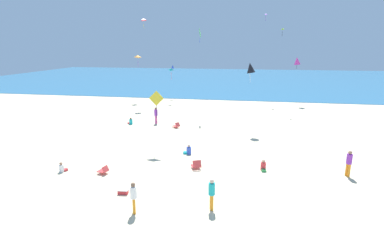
{
  "coord_description": "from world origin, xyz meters",
  "views": [
    {
      "loc": [
        3.48,
        -14.53,
        7.8
      ],
      "look_at": [
        0.0,
        6.08,
        2.8
      ],
      "focal_mm": 26.93,
      "sensor_mm": 36.0,
      "label": 1
    }
  ],
  "objects_px": {
    "person_7": "(188,150)",
    "kite_black": "(250,68)",
    "kite_purple": "(266,14)",
    "person_4": "(131,122)",
    "kite_magenta": "(297,61)",
    "kite_green": "(200,33)",
    "beach_chair_far_right": "(177,125)",
    "cooler_box": "(123,192)",
    "kite_blue": "(173,67)",
    "beach_chair_mid_beach": "(104,170)",
    "person_1": "(263,166)",
    "person_0": "(212,192)",
    "person_6": "(349,162)",
    "kite_teal": "(171,69)",
    "person_5": "(156,114)",
    "beach_chair_near_camera": "(196,165)",
    "kite_orange": "(138,56)",
    "person_2": "(134,196)",
    "person_3": "(62,168)",
    "kite_red": "(143,19)",
    "kite_lime": "(282,29)",
    "kite_yellow": "(156,99)"
  },
  "relations": [
    {
      "from": "person_0",
      "to": "person_6",
      "type": "xyz_separation_m",
      "value": [
        7.88,
        5.09,
        0.03
      ]
    },
    {
      "from": "person_2",
      "to": "person_4",
      "type": "relative_size",
      "value": 2.27
    },
    {
      "from": "beach_chair_mid_beach",
      "to": "person_2",
      "type": "relative_size",
      "value": 0.45
    },
    {
      "from": "beach_chair_near_camera",
      "to": "person_5",
      "type": "xyz_separation_m",
      "value": [
        -5.83,
        10.53,
        0.71
      ]
    },
    {
      "from": "kite_purple",
      "to": "person_4",
      "type": "bearing_deg",
      "value": -130.62
    },
    {
      "from": "person_5",
      "to": "kite_teal",
      "type": "height_order",
      "value": "kite_teal"
    },
    {
      "from": "beach_chair_far_right",
      "to": "kite_green",
      "type": "xyz_separation_m",
      "value": [
        1.45,
        5.73,
        8.96
      ]
    },
    {
      "from": "beach_chair_mid_beach",
      "to": "person_0",
      "type": "height_order",
      "value": "person_0"
    },
    {
      "from": "beach_chair_far_right",
      "to": "cooler_box",
      "type": "bearing_deg",
      "value": 123.54
    },
    {
      "from": "kite_purple",
      "to": "kite_green",
      "type": "bearing_deg",
      "value": -124.34
    },
    {
      "from": "person_0",
      "to": "person_5",
      "type": "bearing_deg",
      "value": 95.83
    },
    {
      "from": "person_1",
      "to": "beach_chair_mid_beach",
      "type": "bearing_deg",
      "value": -82.2
    },
    {
      "from": "kite_red",
      "to": "person_6",
      "type": "bearing_deg",
      "value": -46.0
    },
    {
      "from": "person_2",
      "to": "kite_red",
      "type": "xyz_separation_m",
      "value": [
        -8.11,
        26.32,
        10.32
      ]
    },
    {
      "from": "beach_chair_near_camera",
      "to": "kite_blue",
      "type": "height_order",
      "value": "kite_blue"
    },
    {
      "from": "person_4",
      "to": "kite_orange",
      "type": "relative_size",
      "value": 0.4
    },
    {
      "from": "person_0",
      "to": "kite_purple",
      "type": "bearing_deg",
      "value": 62.19
    },
    {
      "from": "beach_chair_mid_beach",
      "to": "person_0",
      "type": "bearing_deg",
      "value": 170.51
    },
    {
      "from": "beach_chair_near_camera",
      "to": "kite_purple",
      "type": "bearing_deg",
      "value": -37.43
    },
    {
      "from": "person_1",
      "to": "person_2",
      "type": "xyz_separation_m",
      "value": [
        -6.46,
        -6.08,
        0.65
      ]
    },
    {
      "from": "kite_purple",
      "to": "kite_lime",
      "type": "height_order",
      "value": "kite_purple"
    },
    {
      "from": "cooler_box",
      "to": "person_0",
      "type": "bearing_deg",
      "value": -8.5
    },
    {
      "from": "person_4",
      "to": "kite_yellow",
      "type": "relative_size",
      "value": 0.34
    },
    {
      "from": "kite_green",
      "to": "kite_blue",
      "type": "height_order",
      "value": "kite_green"
    },
    {
      "from": "person_2",
      "to": "person_4",
      "type": "height_order",
      "value": "person_2"
    },
    {
      "from": "person_1",
      "to": "kite_black",
      "type": "relative_size",
      "value": 0.38
    },
    {
      "from": "kite_blue",
      "to": "beach_chair_mid_beach",
      "type": "bearing_deg",
      "value": -85.76
    },
    {
      "from": "person_5",
      "to": "kite_purple",
      "type": "distance_m",
      "value": 22.56
    },
    {
      "from": "person_4",
      "to": "person_6",
      "type": "bearing_deg",
      "value": 179.24
    },
    {
      "from": "cooler_box",
      "to": "kite_teal",
      "type": "relative_size",
      "value": 0.35
    },
    {
      "from": "person_0",
      "to": "kite_black",
      "type": "height_order",
      "value": "kite_black"
    },
    {
      "from": "person_3",
      "to": "kite_teal",
      "type": "height_order",
      "value": "kite_teal"
    },
    {
      "from": "kite_lime",
      "to": "person_6",
      "type": "bearing_deg",
      "value": -84.14
    },
    {
      "from": "kite_black",
      "to": "kite_purple",
      "type": "height_order",
      "value": "kite_purple"
    },
    {
      "from": "person_4",
      "to": "kite_lime",
      "type": "distance_m",
      "value": 20.97
    },
    {
      "from": "person_3",
      "to": "kite_green",
      "type": "height_order",
      "value": "kite_green"
    },
    {
      "from": "person_7",
      "to": "kite_magenta",
      "type": "relative_size",
      "value": 0.46
    },
    {
      "from": "person_3",
      "to": "kite_green",
      "type": "distance_m",
      "value": 20.16
    },
    {
      "from": "person_6",
      "to": "beach_chair_near_camera",
      "type": "bearing_deg",
      "value": 158.38
    },
    {
      "from": "beach_chair_mid_beach",
      "to": "beach_chair_near_camera",
      "type": "bearing_deg",
      "value": -150.39
    },
    {
      "from": "beach_chair_far_right",
      "to": "kite_yellow",
      "type": "bearing_deg",
      "value": 122.37
    },
    {
      "from": "kite_magenta",
      "to": "kite_teal",
      "type": "height_order",
      "value": "kite_magenta"
    },
    {
      "from": "beach_chair_far_right",
      "to": "kite_blue",
      "type": "bearing_deg",
      "value": -41.96
    },
    {
      "from": "kite_teal",
      "to": "kite_purple",
      "type": "height_order",
      "value": "kite_purple"
    },
    {
      "from": "kite_black",
      "to": "kite_purple",
      "type": "distance_m",
      "value": 17.78
    },
    {
      "from": "person_7",
      "to": "kite_black",
      "type": "height_order",
      "value": "kite_black"
    },
    {
      "from": "kite_black",
      "to": "kite_purple",
      "type": "xyz_separation_m",
      "value": [
        2.28,
        16.48,
        6.27
      ]
    },
    {
      "from": "person_2",
      "to": "person_3",
      "type": "height_order",
      "value": "person_2"
    },
    {
      "from": "person_0",
      "to": "person_3",
      "type": "xyz_separation_m",
      "value": [
        -9.85,
        2.77,
        -0.69
      ]
    },
    {
      "from": "kite_teal",
      "to": "kite_yellow",
      "type": "distance_m",
      "value": 19.26
    }
  ]
}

